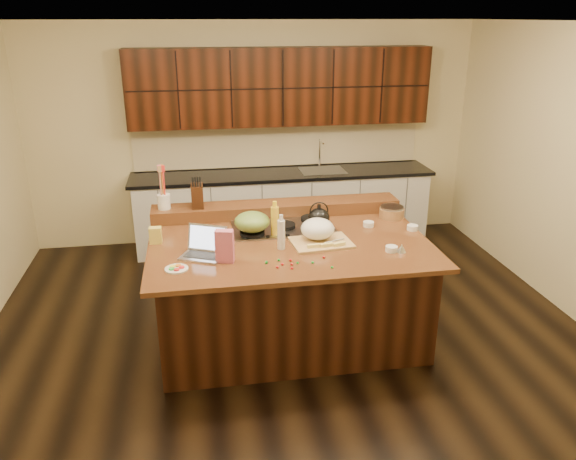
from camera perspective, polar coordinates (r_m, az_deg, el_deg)
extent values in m
cube|color=black|center=(5.27, 0.09, -10.45)|extent=(5.50, 5.00, 0.01)
cube|color=silver|center=(4.50, 0.12, 20.49)|extent=(5.50, 5.00, 0.01)
cube|color=beige|center=(7.12, -3.39, 9.65)|extent=(5.50, 0.01, 2.70)
cube|color=beige|center=(2.50, 10.24, -13.28)|extent=(5.50, 0.01, 2.70)
cube|color=black|center=(5.05, 0.10, -6.14)|extent=(2.22, 1.42, 0.88)
cube|color=black|center=(4.86, 0.10, -1.31)|extent=(2.40, 1.60, 0.04)
cube|color=black|center=(5.48, -1.15, 2.20)|extent=(2.40, 0.30, 0.12)
cube|color=gray|center=(5.13, -0.47, 0.20)|extent=(0.92, 0.52, 0.02)
cylinder|color=black|center=(5.20, -3.97, 0.74)|extent=(0.22, 0.22, 0.03)
cylinder|color=black|center=(5.29, 2.51, 1.12)|extent=(0.22, 0.22, 0.03)
cylinder|color=black|center=(4.96, -3.65, -0.29)|extent=(0.22, 0.22, 0.03)
cylinder|color=black|center=(5.05, 3.12, 0.13)|extent=(0.22, 0.22, 0.03)
cylinder|color=black|center=(5.12, -0.47, 0.44)|extent=(0.22, 0.22, 0.03)
cube|color=silver|center=(7.07, -0.51, 2.04)|extent=(3.60, 0.62, 0.90)
cube|color=black|center=(6.93, -0.52, 5.72)|extent=(3.70, 0.66, 0.04)
cube|color=gray|center=(7.02, 3.53, 6.01)|extent=(0.55, 0.42, 0.01)
cylinder|color=gray|center=(7.15, 3.23, 7.81)|extent=(0.02, 0.02, 0.36)
cube|color=black|center=(6.88, -0.76, 14.35)|extent=(3.60, 0.34, 0.90)
cube|color=beige|center=(7.16, -0.93, 8.53)|extent=(3.60, 0.03, 0.50)
ellipsoid|color=black|center=(5.02, 3.15, 1.26)|extent=(0.24, 0.24, 0.18)
ellipsoid|color=olive|center=(4.92, -3.68, 0.84)|extent=(0.41, 0.41, 0.17)
cube|color=#B7B7BC|center=(4.57, -8.69, -2.66)|extent=(0.40, 0.35, 0.02)
cube|color=black|center=(4.57, -8.70, -2.55)|extent=(0.31, 0.24, 0.00)
cube|color=#B7B7BC|center=(4.63, -8.20, -0.79)|extent=(0.33, 0.20, 0.21)
cube|color=silver|center=(4.62, -8.23, -0.82)|extent=(0.29, 0.18, 0.18)
cylinder|color=gold|center=(4.91, -1.34, 0.87)|extent=(0.08, 0.08, 0.27)
cylinder|color=silver|center=(4.64, -0.70, -0.48)|extent=(0.07, 0.07, 0.25)
cube|color=tan|center=(4.79, 3.39, -1.30)|extent=(0.53, 0.41, 0.02)
ellipsoid|color=white|center=(4.81, 3.01, 0.12)|extent=(0.29, 0.29, 0.18)
cube|color=#EDD872|center=(4.65, 2.63, -1.62)|extent=(0.11, 0.03, 0.03)
cube|color=#EDD872|center=(4.68, 3.94, -1.53)|extent=(0.11, 0.03, 0.03)
cube|color=#EDD872|center=(4.70, 5.23, -1.44)|extent=(0.11, 0.03, 0.03)
cylinder|color=gray|center=(4.79, 4.71, -1.11)|extent=(0.19, 0.08, 0.01)
cylinder|color=white|center=(4.71, 10.47, -1.89)|extent=(0.13, 0.13, 0.04)
cylinder|color=white|center=(5.21, 12.53, 0.24)|extent=(0.10, 0.10, 0.04)
cylinder|color=white|center=(5.23, 8.17, 0.60)|extent=(0.13, 0.13, 0.04)
cylinder|color=#996B3F|center=(5.50, 10.49, 1.74)|extent=(0.25, 0.25, 0.09)
cone|color=silver|center=(4.71, 11.45, -1.80)|extent=(0.10, 0.10, 0.07)
cube|color=#C85E79|center=(4.42, -6.45, -1.65)|extent=(0.16, 0.11, 0.26)
cylinder|color=white|center=(4.39, -11.26, -3.89)|extent=(0.24, 0.24, 0.01)
cube|color=gold|center=(4.91, -13.31, -0.52)|extent=(0.10, 0.08, 0.14)
cylinder|color=white|center=(5.39, -12.49, 2.84)|extent=(0.12, 0.12, 0.14)
cube|color=black|center=(5.37, -9.20, 3.44)|extent=(0.11, 0.18, 0.22)
ellipsoid|color=red|center=(4.31, 0.40, -3.90)|extent=(0.02, 0.02, 0.02)
ellipsoid|color=#198C26|center=(4.41, 2.51, -3.32)|extent=(0.02, 0.02, 0.02)
ellipsoid|color=red|center=(4.38, -0.58, -3.48)|extent=(0.02, 0.02, 0.02)
ellipsoid|color=#198C26|center=(4.45, -0.94, -3.07)|extent=(0.02, 0.02, 0.02)
ellipsoid|color=red|center=(4.51, 3.66, -2.78)|extent=(0.02, 0.02, 0.02)
ellipsoid|color=#198C26|center=(4.34, 4.49, -3.79)|extent=(0.02, 0.02, 0.02)
ellipsoid|color=red|center=(4.38, 0.37, -3.49)|extent=(0.02, 0.02, 0.02)
ellipsoid|color=#198C26|center=(4.40, 0.98, -3.36)|extent=(0.02, 0.02, 0.02)
ellipsoid|color=red|center=(4.33, -1.09, -3.79)|extent=(0.02, 0.02, 0.02)
ellipsoid|color=#198C26|center=(4.42, -2.21, -3.25)|extent=(0.02, 0.02, 0.02)
ellipsoid|color=red|center=(4.45, 0.26, -3.09)|extent=(0.02, 0.02, 0.02)
ellipsoid|color=#198C26|center=(4.41, -2.21, -3.35)|extent=(0.02, 0.02, 0.02)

